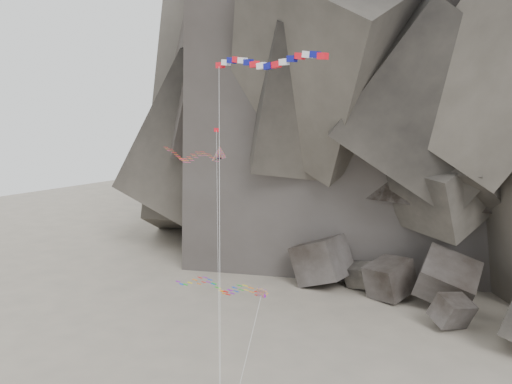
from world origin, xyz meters
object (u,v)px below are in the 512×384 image
Objects in this scene: banner_kite at (266,63)px; pennant_kite at (217,211)px; delta_kite at (188,155)px; parafoil_kite at (214,285)px.

banner_kite is 12.85m from pennant_kite.
banner_kite is at bearing 5.56° from delta_kite.
delta_kite is 0.74× the size of banner_kite.
pennant_kite is at bearing -125.18° from banner_kite.
banner_kite reaches higher than pennant_kite.
banner_kite is 21.81m from parafoil_kite.
parafoil_kite is 10.36m from pennant_kite.
parafoil_kite is at bearing 133.23° from pennant_kite.
banner_kite is 1.99× the size of parafoil_kite.
pennant_kite is (-2.94, -2.90, -12.17)m from banner_kite.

